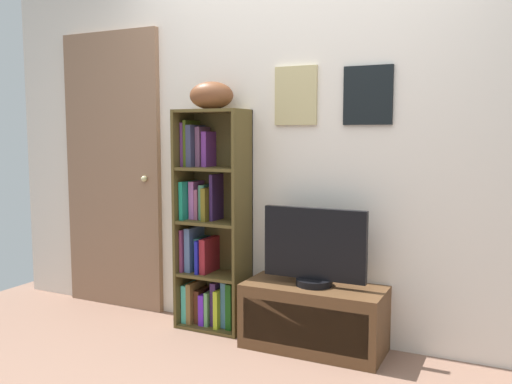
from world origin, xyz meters
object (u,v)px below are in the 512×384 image
at_px(bookshelf, 210,234).
at_px(door, 112,172).
at_px(television, 314,248).
at_px(football, 211,96).
at_px(tv_stand, 314,317).

relative_size(bookshelf, door, 0.71).
bearing_deg(television, football, 175.41).
bearing_deg(bookshelf, television, -6.44).
xyz_separation_m(bookshelf, door, (-0.89, 0.08, 0.39)).
bearing_deg(tv_stand, television, 90.00).
relative_size(football, tv_stand, 0.34).
relative_size(tv_stand, television, 1.34).
height_order(television, door, door).
bearing_deg(door, television, -5.74).
bearing_deg(football, tv_stand, -4.68).
bearing_deg(football, door, 173.36).
bearing_deg(bookshelf, tv_stand, -6.52).
height_order(tv_stand, television, television).
distance_m(football, door, 1.07).
xyz_separation_m(football, television, (0.74, -0.06, -0.93)).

